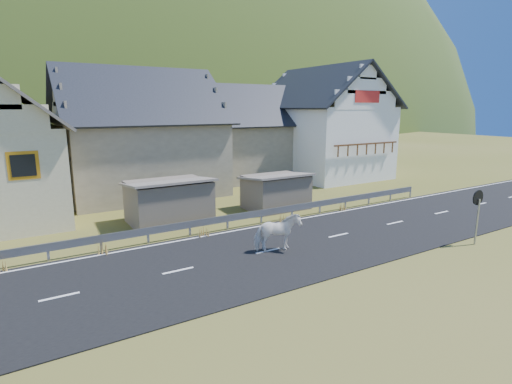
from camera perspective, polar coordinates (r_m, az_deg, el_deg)
ground at (r=17.07m, az=1.73°, el=-8.53°), size 160.00×160.00×0.00m
road at (r=17.07m, az=1.73°, el=-8.46°), size 60.00×7.00×0.04m
lane_markings at (r=17.06m, az=1.73°, el=-8.38°), size 60.00×6.60×0.01m
guardrail at (r=19.92m, az=-4.10°, el=-3.83°), size 28.10×0.09×0.75m
shed_left at (r=21.54m, az=-12.34°, el=-1.40°), size 4.30×3.30×2.40m
shed_right at (r=24.01m, az=2.85°, el=-0.01°), size 3.80×2.90×2.20m
house_stone_a at (r=29.43m, az=-16.40°, el=8.87°), size 10.80×9.80×8.90m
house_stone_b at (r=35.23m, az=-1.23°, el=9.13°), size 9.80×8.80×8.10m
house_white at (r=36.27m, az=9.57°, el=10.36°), size 8.80×10.80×9.70m
mountain at (r=195.57m, az=-27.33°, el=2.99°), size 440.00×280.00×260.00m
horse at (r=16.78m, az=3.07°, el=-5.84°), size 1.25×2.05×1.62m
traffic_mirror at (r=20.00m, az=29.08°, el=-1.60°), size 0.68×0.19×2.46m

